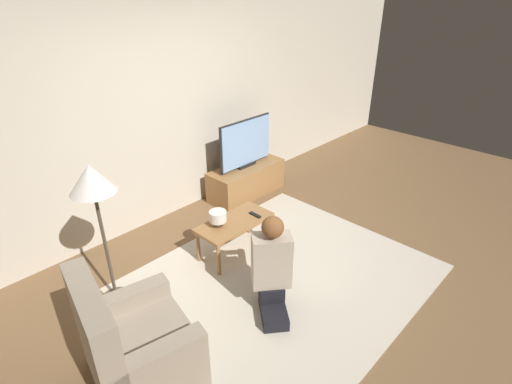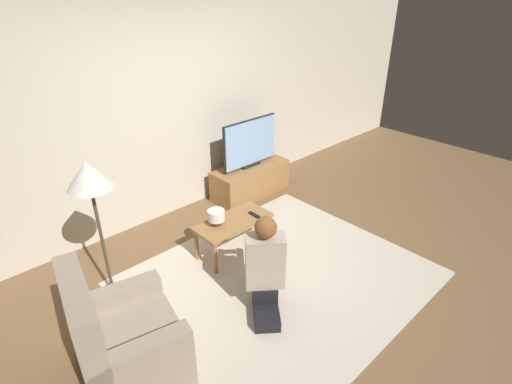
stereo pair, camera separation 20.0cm
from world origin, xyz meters
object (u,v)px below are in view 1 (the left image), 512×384
at_px(coffee_table, 235,225).
at_px(floor_lamp, 93,189).
at_px(table_lamp, 218,217).
at_px(armchair, 136,349).
at_px(person_kneeling, 272,264).
at_px(tv, 246,143).

bearing_deg(coffee_table, floor_lamp, 167.74).
xyz_separation_m(coffee_table, table_lamp, (-0.18, 0.06, 0.15)).
distance_m(floor_lamp, armchair, 1.29).
xyz_separation_m(person_kneeling, table_lamp, (0.17, 0.89, 0.03)).
height_order(floor_lamp, table_lamp, floor_lamp).
xyz_separation_m(tv, person_kneeling, (-1.41, -1.72, -0.27)).
height_order(armchair, table_lamp, armchair).
bearing_deg(tv, armchair, -150.20).
bearing_deg(coffee_table, tv, 39.84).
xyz_separation_m(tv, armchair, (-2.65, -1.52, -0.45)).
bearing_deg(armchair, tv, -48.12).
bearing_deg(tv, coffee_table, -140.16).
height_order(person_kneeling, table_lamp, person_kneeling).
distance_m(tv, person_kneeling, 2.24).
bearing_deg(person_kneeling, coffee_table, -73.06).
relative_size(coffee_table, person_kneeling, 0.88).
relative_size(tv, table_lamp, 4.96).
xyz_separation_m(tv, coffee_table, (-1.07, -0.89, -0.40)).
xyz_separation_m(floor_lamp, person_kneeling, (0.94, -1.11, -0.69)).
height_order(tv, floor_lamp, floor_lamp).
bearing_deg(person_kneeling, table_lamp, -61.20).
bearing_deg(person_kneeling, floor_lamp, -10.45).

